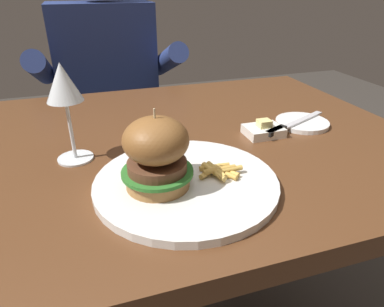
# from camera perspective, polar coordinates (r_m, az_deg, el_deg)

# --- Properties ---
(dining_table) EXTENTS (1.16, 0.79, 0.74)m
(dining_table) POSITION_cam_1_polar(r_m,az_deg,el_deg) (0.79, -6.45, -4.49)
(dining_table) COLOR #56331C
(dining_table) RESTS_ON ground
(main_plate) EXTENTS (0.31, 0.31, 0.01)m
(main_plate) POSITION_cam_1_polar(r_m,az_deg,el_deg) (0.57, -0.99, -4.89)
(main_plate) COLOR white
(main_plate) RESTS_ON dining_table
(burger_sandwich) EXTENTS (0.11, 0.11, 0.13)m
(burger_sandwich) POSITION_cam_1_polar(r_m,az_deg,el_deg) (0.53, -5.94, 0.05)
(burger_sandwich) COLOR #9E6B38
(burger_sandwich) RESTS_ON main_plate
(fries_pile) EXTENTS (0.08, 0.07, 0.02)m
(fries_pile) POSITION_cam_1_polar(r_m,az_deg,el_deg) (0.58, 4.37, -2.77)
(fries_pile) COLOR gold
(fries_pile) RESTS_ON main_plate
(wine_glass) EXTENTS (0.07, 0.07, 0.18)m
(wine_glass) POSITION_cam_1_polar(r_m,az_deg,el_deg) (0.65, -20.63, 10.18)
(wine_glass) COLOR silver
(wine_glass) RESTS_ON dining_table
(bread_plate) EXTENTS (0.12, 0.12, 0.01)m
(bread_plate) POSITION_cam_1_polar(r_m,az_deg,el_deg) (0.86, 17.87, 4.90)
(bread_plate) COLOR white
(bread_plate) RESTS_ON dining_table
(table_knife) EXTENTS (0.20, 0.10, 0.01)m
(table_knife) POSITION_cam_1_polar(r_m,az_deg,el_deg) (0.81, 16.09, 4.63)
(table_knife) COLOR silver
(table_knife) RESTS_ON bread_plate
(butter_dish) EXTENTS (0.08, 0.06, 0.04)m
(butter_dish) POSITION_cam_1_polar(r_m,az_deg,el_deg) (0.77, 11.82, 3.81)
(butter_dish) COLOR white
(butter_dish) RESTS_ON dining_table
(diner_person) EXTENTS (0.51, 0.36, 1.18)m
(diner_person) POSITION_cam_1_polar(r_m,az_deg,el_deg) (1.42, -13.29, 6.31)
(diner_person) COLOR #282833
(diner_person) RESTS_ON ground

